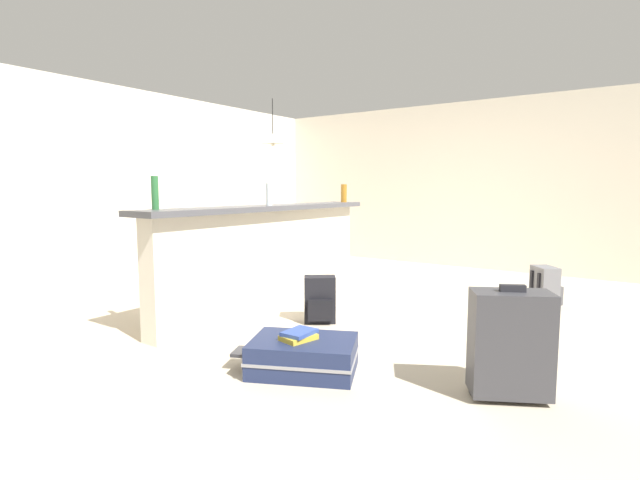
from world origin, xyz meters
The scene contains 17 objects.
ground_plane centered at (0.00, 0.00, -0.03)m, with size 13.00×13.00×0.05m, color beige.
wall_back centered at (0.00, 3.05, 1.25)m, with size 6.60×0.10×2.50m, color silver.
wall_right centered at (3.05, 0.30, 1.25)m, with size 0.10×6.00×2.50m, color silver.
partition_half_wall centered at (-0.66, 0.50, 0.50)m, with size 2.80×0.20×0.99m, color silver.
bar_countertop centered at (-0.66, 0.50, 1.02)m, with size 2.96×0.40×0.05m, color #4C4C51.
bottle_green centered at (-1.89, 0.59, 1.18)m, with size 0.06×0.06×0.26m, color #2D6B38.
bottle_clear centered at (-0.70, 0.44, 1.15)m, with size 0.06×0.06×0.22m, color silver.
bottle_amber centered at (0.64, 0.42, 1.15)m, with size 0.07×0.07×0.21m, color #9E661E.
dining_table centered at (1.24, 1.95, 0.65)m, with size 1.10×0.80×0.74m.
dining_chair_near_partition centered at (1.15, 1.41, 0.52)m, with size 0.40×0.40×0.93m.
dining_chair_far_side centered at (1.30, 2.50, 0.52)m, with size 0.47×0.47×0.93m.
pendant_lamp centered at (1.18, 1.99, 1.93)m, with size 0.34×0.34×0.68m.
suitcase_flat_navy centered at (-1.80, -0.80, 0.11)m, with size 0.74×0.89×0.22m.
backpack_black centered at (-0.76, -0.21, 0.20)m, with size 0.33×0.34×0.42m.
backpack_grey centered at (1.00, -1.78, 0.20)m, with size 0.34×0.34×0.42m.
suitcase_upright_charcoal centered at (-1.44, -2.02, 0.33)m, with size 0.42×0.50×0.67m.
book_stack centered at (-1.82, -0.78, 0.25)m, with size 0.25×0.20×0.06m.
Camera 1 is at (-4.25, -2.65, 1.22)m, focal length 26.94 mm.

